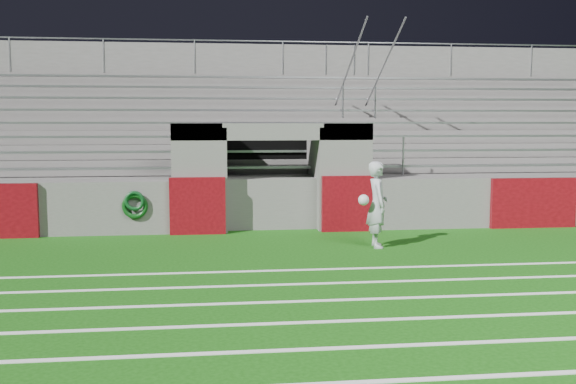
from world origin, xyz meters
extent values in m
plane|color=#124B0C|center=(0.00, 0.00, 0.00)|extent=(90.00, 90.00, 0.00)
cube|color=white|center=(0.00, -6.00, 0.01)|extent=(28.00, 0.09, 0.01)
cube|color=white|center=(0.00, -5.00, 0.01)|extent=(28.00, 0.09, 0.01)
cube|color=white|center=(0.00, -4.00, 0.01)|extent=(28.00, 0.09, 0.01)
cube|color=white|center=(0.00, -3.00, 0.01)|extent=(28.00, 0.09, 0.01)
cube|color=white|center=(0.00, -2.00, 0.01)|extent=(28.00, 0.09, 0.01)
cube|color=white|center=(0.00, -1.00, 0.01)|extent=(28.00, 0.09, 0.01)
cube|color=#5C5957|center=(7.70, 3.17, 0.62)|extent=(10.60, 0.35, 1.25)
cube|color=#5C5957|center=(-1.80, 3.50, 1.30)|extent=(1.20, 1.00, 2.60)
cube|color=#5C5957|center=(1.80, 3.50, 1.30)|extent=(1.20, 1.00, 2.60)
cube|color=black|center=(0.00, 5.20, 1.25)|extent=(2.60, 0.20, 2.50)
cube|color=#5C5957|center=(-1.15, 4.10, 1.25)|extent=(0.10, 2.20, 2.50)
cube|color=#5C5957|center=(1.15, 4.10, 1.25)|extent=(0.10, 2.20, 2.50)
cube|color=#5C5957|center=(0.00, 3.50, 2.40)|extent=(4.80, 1.00, 0.40)
cube|color=#5C5957|center=(0.00, 7.35, 1.15)|extent=(26.00, 8.00, 0.20)
cube|color=#5C5957|center=(0.00, 7.35, 0.53)|extent=(26.00, 8.00, 1.05)
cube|color=#55070D|center=(-1.80, 2.94, 0.68)|extent=(1.30, 0.15, 1.35)
cube|color=#55070D|center=(1.80, 2.94, 0.68)|extent=(1.30, 0.15, 1.35)
cube|color=#55070D|center=(6.50, 2.94, 0.62)|extent=(2.20, 0.15, 1.25)
cube|color=gray|center=(0.00, 4.43, 1.47)|extent=(23.00, 0.28, 0.06)
cube|color=#5C5957|center=(0.00, 5.28, 1.44)|extent=(24.00, 0.75, 0.38)
cube|color=gray|center=(0.00, 5.18, 1.85)|extent=(23.00, 0.28, 0.06)
cube|color=#5C5957|center=(0.00, 6.03, 1.63)|extent=(24.00, 0.75, 0.76)
cube|color=gray|center=(0.00, 5.93, 2.23)|extent=(23.00, 0.28, 0.06)
cube|color=#5C5957|center=(0.00, 6.78, 1.82)|extent=(24.00, 0.75, 1.14)
cube|color=gray|center=(0.00, 6.68, 2.61)|extent=(23.00, 0.28, 0.06)
cube|color=#5C5957|center=(0.00, 7.53, 2.01)|extent=(24.00, 0.75, 1.52)
cube|color=gray|center=(0.00, 7.43, 2.99)|extent=(23.00, 0.28, 0.06)
cube|color=#5C5957|center=(0.00, 8.28, 2.20)|extent=(24.00, 0.75, 1.90)
cube|color=gray|center=(0.00, 8.18, 3.37)|extent=(23.00, 0.28, 0.06)
cube|color=#5C5957|center=(0.00, 9.03, 2.39)|extent=(24.00, 0.75, 2.28)
cube|color=gray|center=(0.00, 8.93, 3.75)|extent=(23.00, 0.28, 0.06)
cube|color=#5C5957|center=(0.00, 9.78, 2.58)|extent=(24.00, 0.75, 2.66)
cube|color=gray|center=(0.00, 9.68, 4.13)|extent=(23.00, 0.28, 0.06)
cube|color=#5C5957|center=(0.00, 10.45, 2.65)|extent=(26.00, 0.60, 5.29)
cylinder|color=#A5A8AD|center=(2.50, 4.15, 1.75)|extent=(0.05, 0.05, 1.00)
cylinder|color=#A5A8AD|center=(2.50, 7.15, 3.27)|extent=(0.05, 0.05, 1.00)
cylinder|color=#A5A8AD|center=(2.50, 10.15, 4.79)|extent=(0.05, 0.05, 1.00)
cylinder|color=#A5A8AD|center=(2.50, 7.15, 3.77)|extent=(0.05, 6.02, 3.08)
cylinder|color=#A5A8AD|center=(3.50, 4.15, 1.75)|extent=(0.05, 0.05, 1.00)
cylinder|color=#A5A8AD|center=(3.50, 7.15, 3.27)|extent=(0.05, 0.05, 1.00)
cylinder|color=#A5A8AD|center=(3.50, 10.15, 4.79)|extent=(0.05, 0.05, 1.00)
cylinder|color=#A5A8AD|center=(3.50, 7.15, 3.77)|extent=(0.05, 6.02, 3.08)
cylinder|color=#A5A8AD|center=(-8.00, 10.15, 4.84)|extent=(0.05, 0.05, 1.10)
cylinder|color=#A5A8AD|center=(-5.00, 10.15, 4.84)|extent=(0.05, 0.05, 1.10)
cylinder|color=#A5A8AD|center=(-2.00, 10.15, 4.84)|extent=(0.05, 0.05, 1.10)
cylinder|color=#A5A8AD|center=(1.00, 10.15, 4.84)|extent=(0.05, 0.05, 1.10)
cylinder|color=#A5A8AD|center=(4.00, 10.15, 4.84)|extent=(0.05, 0.05, 1.10)
cylinder|color=#A5A8AD|center=(7.00, 10.15, 4.84)|extent=(0.05, 0.05, 1.10)
cylinder|color=#A5A8AD|center=(10.00, 10.15, 4.84)|extent=(0.05, 0.05, 1.10)
cylinder|color=#A5A8AD|center=(0.00, 10.15, 5.39)|extent=(24.00, 0.05, 0.05)
imported|color=#AAAFB4|center=(1.99, 0.94, 0.91)|extent=(0.46, 0.68, 1.81)
sphere|color=white|center=(1.65, 0.75, 1.03)|extent=(0.23, 0.23, 0.23)
torus|color=#0C3D11|center=(-3.24, 2.95, 0.69)|extent=(0.60, 0.11, 0.60)
torus|color=#0B3B17|center=(-3.24, 2.90, 0.82)|extent=(0.47, 0.09, 0.47)
camera|label=1|loc=(-1.43, -12.09, 2.61)|focal=40.00mm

